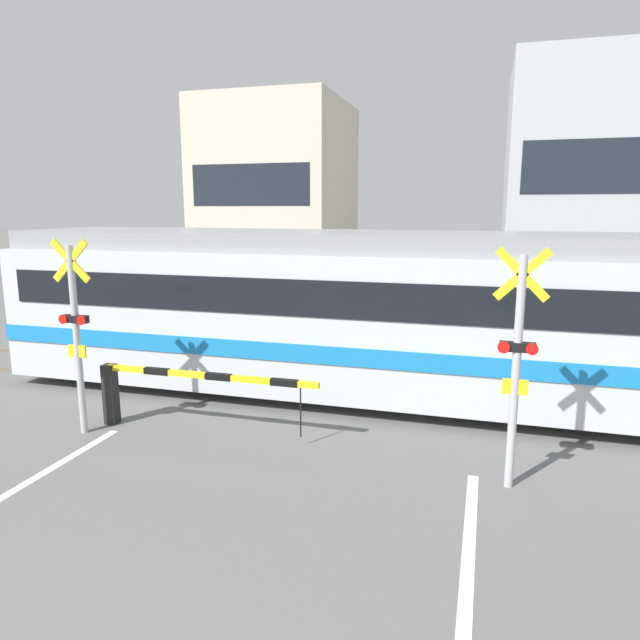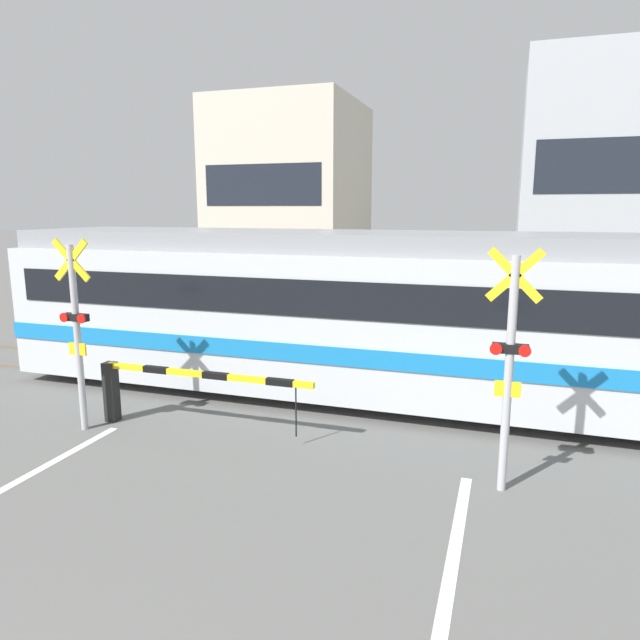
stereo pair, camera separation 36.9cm
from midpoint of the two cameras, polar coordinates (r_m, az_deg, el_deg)
The scene contains 9 objects.
rail_track_near at distance 10.93m, azimuth 1.08°, elevation -7.99°, with size 50.00×0.10×0.08m.
rail_track_far at distance 12.25m, azimuth 3.09°, elevation -5.90°, with size 50.00×0.10×0.08m.
commuter_train at distance 10.77m, azimuth 20.16°, elevation 0.19°, with size 19.89×3.05×3.18m.
crossing_barrier_near at distance 9.80m, azimuth -14.64°, elevation -6.18°, with size 3.79×0.20×1.05m.
crossing_barrier_far at distance 14.06m, azimuth 14.16°, elevation -0.95°, with size 3.79×0.20×1.05m.
crossing_signal_left at distance 9.90m, azimuth -22.19°, elevation -0.64°, with size 0.68×0.15×3.16m.
crossing_signal_right at distance 7.58m, azimuth 19.75°, elevation -3.87°, with size 0.68×0.15×3.16m.
building_left_of_street at distance 26.90m, azimuth -2.51°, elevation 12.21°, with size 6.06×6.54×8.31m.
building_right_of_street at distance 25.34m, azimuth 25.80°, elevation 12.19°, with size 5.22×6.54×9.16m.
Camera 2 is at (3.24, 0.03, 3.61)m, focal length 32.00 mm.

